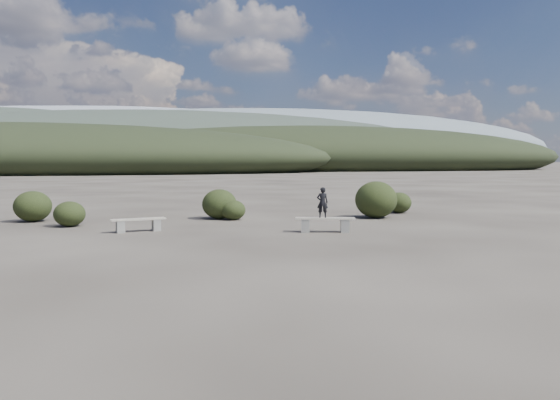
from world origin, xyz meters
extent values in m
plane|color=#2C2722|center=(0.00, 0.00, 0.00)|extent=(1200.00, 1200.00, 0.00)
cube|color=slate|center=(-3.91, 5.66, 0.19)|extent=(0.30, 0.37, 0.37)
cube|color=slate|center=(-2.82, 5.92, 0.19)|extent=(0.30, 0.37, 0.37)
cube|color=gray|center=(-3.36, 5.79, 0.40)|extent=(1.71, 0.73, 0.05)
cube|color=slate|center=(1.72, 4.55, 0.21)|extent=(0.34, 0.41, 0.41)
cube|color=slate|center=(2.91, 4.24, 0.21)|extent=(0.34, 0.41, 0.41)
cube|color=gray|center=(2.31, 4.39, 0.44)|extent=(1.88, 0.84, 0.05)
imported|color=black|center=(2.23, 4.41, 0.94)|extent=(0.39, 0.31, 0.95)
ellipsoid|color=black|center=(-5.70, 7.69, 0.43)|extent=(1.05, 1.05, 0.86)
ellipsoid|color=black|center=(-0.48, 9.04, 0.57)|extent=(1.33, 1.33, 1.14)
ellipsoid|color=black|center=(-0.01, 8.56, 0.37)|extent=(0.93, 0.93, 0.75)
ellipsoid|color=black|center=(5.52, 8.09, 0.71)|extent=(1.63, 1.63, 1.43)
ellipsoid|color=black|center=(7.25, 9.75, 0.44)|extent=(1.06, 1.06, 0.88)
ellipsoid|color=black|center=(-7.25, 9.57, 0.56)|extent=(1.33, 1.33, 1.12)
ellipsoid|color=black|center=(-25.00, 90.00, 2.70)|extent=(110.00, 40.00, 12.00)
ellipsoid|color=black|center=(35.00, 110.00, 3.15)|extent=(120.00, 44.00, 14.00)
ellipsoid|color=#2B332A|center=(0.00, 160.00, 5.40)|extent=(190.00, 64.00, 24.00)
ellipsoid|color=slate|center=(70.00, 300.00, 9.90)|extent=(340.00, 110.00, 44.00)
ellipsoid|color=gray|center=(-30.00, 400.00, 12.60)|extent=(460.00, 140.00, 56.00)
camera|label=1|loc=(-2.69, -11.76, 2.24)|focal=35.00mm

